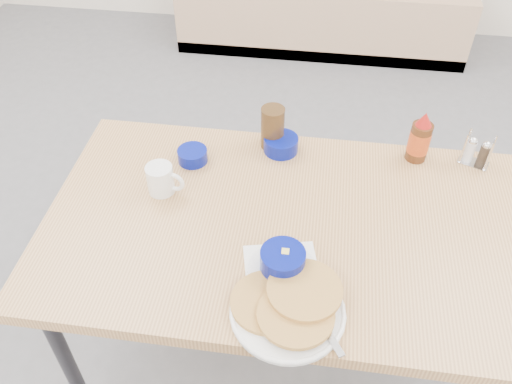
# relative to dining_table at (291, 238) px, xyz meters

# --- Properties ---
(dining_table) EXTENTS (1.40, 0.80, 0.76)m
(dining_table) POSITION_rel_dining_table_xyz_m (0.00, 0.00, 0.00)
(dining_table) COLOR tan
(dining_table) RESTS_ON ground
(pancake_plate) EXTENTS (0.28, 0.28, 0.05)m
(pancake_plate) POSITION_rel_dining_table_xyz_m (0.02, -0.29, 0.08)
(pancake_plate) COLOR white
(pancake_plate) RESTS_ON dining_table
(coffee_mug) EXTENTS (0.12, 0.08, 0.09)m
(coffee_mug) POSITION_rel_dining_table_xyz_m (-0.39, 0.08, 0.11)
(coffee_mug) COLOR white
(coffee_mug) RESTS_ON dining_table
(grits_setting) EXTENTS (0.25, 0.23, 0.08)m
(grits_setting) POSITION_rel_dining_table_xyz_m (-0.01, -0.18, 0.10)
(grits_setting) COLOR white
(grits_setting) RESTS_ON dining_table
(creamer_bowl) EXTENTS (0.09, 0.09, 0.04)m
(creamer_bowl) POSITION_rel_dining_table_xyz_m (-0.34, 0.23, 0.08)
(creamer_bowl) COLOR #051079
(creamer_bowl) RESTS_ON dining_table
(butter_bowl) EXTENTS (0.11, 0.11, 0.05)m
(butter_bowl) POSITION_rel_dining_table_xyz_m (-0.07, 0.32, 0.09)
(butter_bowl) COLOR #051079
(butter_bowl) RESTS_ON dining_table
(amber_tumbler) EXTENTS (0.09, 0.09, 0.14)m
(amber_tumbler) POSITION_rel_dining_table_xyz_m (-0.10, 0.34, 0.13)
(amber_tumbler) COLOR #3D2813
(amber_tumbler) RESTS_ON dining_table
(condiment_caddy) EXTENTS (0.10, 0.08, 0.11)m
(condiment_caddy) POSITION_rel_dining_table_xyz_m (0.54, 0.34, 0.10)
(condiment_caddy) COLOR silver
(condiment_caddy) RESTS_ON dining_table
(syrup_bottle) EXTENTS (0.07, 0.07, 0.17)m
(syrup_bottle) POSITION_rel_dining_table_xyz_m (0.36, 0.34, 0.14)
(syrup_bottle) COLOR #47230F
(syrup_bottle) RESTS_ON dining_table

